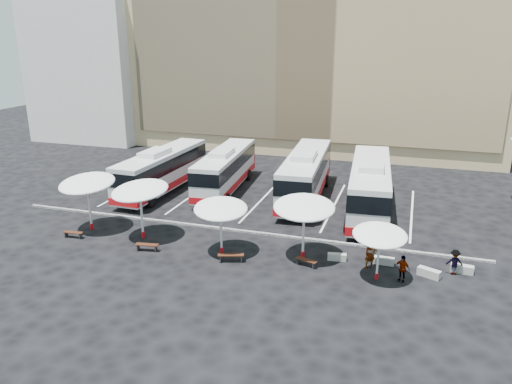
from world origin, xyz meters
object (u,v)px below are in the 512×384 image
(sunshade_4, at_px, (380,235))
(passenger_1, at_px, (378,247))
(conc_bench_0, at_px, (337,257))
(conc_bench_3, at_px, (462,269))
(sunshade_1, at_px, (140,191))
(sunshade_3, at_px, (304,208))
(conc_bench_2, at_px, (429,273))
(sunshade_0, at_px, (87,183))
(passenger_0, at_px, (370,254))
(sunshade_2, at_px, (221,209))
(bus_1, at_px, (225,168))
(bus_0, at_px, (162,169))
(wood_bench_0, at_px, (73,233))
(conc_bench_1, at_px, (384,261))
(bus_2, at_px, (306,174))
(passenger_2, at_px, (402,268))
(wood_bench_3, at_px, (306,261))
(bus_3, at_px, (370,185))
(wood_bench_2, at_px, (231,256))
(passenger_3, at_px, (454,262))
(wood_bench_1, at_px, (147,246))

(sunshade_4, xyz_separation_m, passenger_1, (-0.18, 2.66, -1.85))
(conc_bench_0, relative_size, conc_bench_3, 0.90)
(sunshade_1, relative_size, sunshade_3, 1.09)
(sunshade_4, xyz_separation_m, conc_bench_2, (2.82, 1.17, -2.43))
(sunshade_0, xyz_separation_m, passenger_0, (19.32, -0.23, -2.46))
(sunshade_2, relative_size, conc_bench_3, 3.45)
(bus_1, height_order, sunshade_0, sunshade_0)
(sunshade_2, bearing_deg, sunshade_3, 9.83)
(bus_0, bearing_deg, sunshade_2, -45.49)
(sunshade_0, xyz_separation_m, wood_bench_0, (-0.26, -1.69, -3.07))
(sunshade_3, relative_size, conc_bench_1, 3.80)
(bus_0, distance_m, sunshade_0, 9.67)
(bus_2, bearing_deg, conc_bench_0, -72.16)
(passenger_2, bearing_deg, wood_bench_3, -156.06)
(sunshade_0, height_order, sunshade_4, sunshade_0)
(sunshade_3, xyz_separation_m, conc_bench_2, (7.40, -0.27, -3.06))
(bus_1, height_order, bus_2, bus_2)
(sunshade_3, height_order, wood_bench_3, sunshade_3)
(wood_bench_3, distance_m, passenger_0, 3.77)
(conc_bench_2, relative_size, passenger_2, 0.81)
(wood_bench_3, bearing_deg, passenger_2, -2.85)
(bus_3, xyz_separation_m, sunshade_0, (-18.28, -9.50, 1.21))
(sunshade_3, bearing_deg, bus_1, 129.34)
(sunshade_3, bearing_deg, wood_bench_3, -66.79)
(bus_0, relative_size, bus_3, 0.91)
(conc_bench_1, bearing_deg, conc_bench_0, -173.68)
(conc_bench_2, bearing_deg, bus_3, 114.04)
(bus_0, bearing_deg, conc_bench_1, -22.79)
(bus_1, distance_m, conc_bench_3, 21.77)
(wood_bench_2, relative_size, passenger_2, 1.04)
(bus_0, distance_m, bus_2, 12.41)
(sunshade_2, height_order, passenger_0, sunshade_2)
(wood_bench_2, distance_m, conc_bench_2, 11.55)
(passenger_0, bearing_deg, conc_bench_2, -37.02)
(wood_bench_2, xyz_separation_m, conc_bench_0, (6.10, 2.19, -0.16))
(sunshade_2, relative_size, wood_bench_0, 3.15)
(passenger_2, bearing_deg, passenger_3, 59.38)
(sunshade_2, bearing_deg, bus_2, 77.90)
(conc_bench_1, bearing_deg, bus_3, 101.55)
(bus_2, height_order, bus_3, bus_3)
(wood_bench_2, xyz_separation_m, passenger_3, (12.78, 2.37, 0.39))
(conc_bench_2, bearing_deg, conc_bench_1, 160.76)
(sunshade_0, bearing_deg, passenger_0, -0.68)
(sunshade_3, bearing_deg, passenger_2, -12.42)
(conc_bench_3, relative_size, passenger_2, 0.80)
(sunshade_0, relative_size, wood_bench_1, 2.73)
(bus_3, distance_m, passenger_3, 10.81)
(conc_bench_1, relative_size, conc_bench_3, 0.94)
(conc_bench_2, bearing_deg, conc_bench_3, 31.77)
(bus_0, relative_size, wood_bench_3, 8.85)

